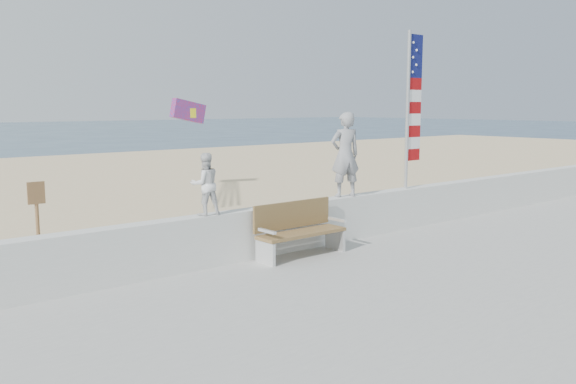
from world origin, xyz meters
The scene contains 9 objects.
ground centered at (0.00, 0.00, 0.00)m, with size 220.00×220.00×0.00m, color #304860.
sand centered at (0.00, 9.00, 0.04)m, with size 90.00×40.00×0.08m, color beige.
seawall centered at (0.00, 2.00, 0.63)m, with size 30.00×0.35×0.90m, color silver.
adult centered at (1.89, 2.00, 1.95)m, with size 0.63×0.42×1.74m, color gray.
child centered at (-1.47, 2.00, 1.61)m, with size 0.52×0.40×1.07m, color silver.
bench centered at (0.24, 1.55, 0.69)m, with size 1.80×0.57×1.00m.
flag centered at (3.96, 2.00, 2.99)m, with size 0.50×0.08×3.50m.
parafoil_kite centered at (0.56, 5.93, 2.81)m, with size 0.89×0.25×0.61m.
sign centered at (-3.40, 4.83, 0.94)m, with size 0.32×0.07×1.46m.
Camera 1 is at (-6.96, -6.81, 2.94)m, focal length 38.00 mm.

